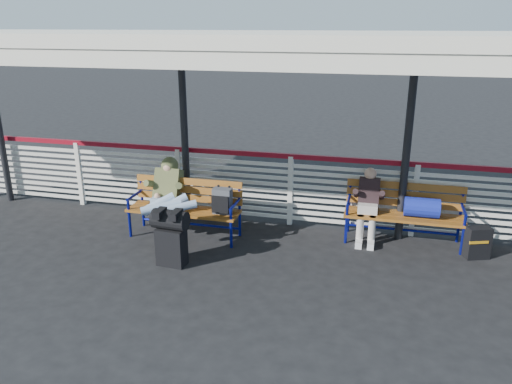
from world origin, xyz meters
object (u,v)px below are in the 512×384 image
(bench_right, at_px, (411,208))
(traveler_man, at_px, (167,200))
(suitcase_side, at_px, (477,243))
(bench_left, at_px, (194,202))
(companion_person, at_px, (368,204))
(luggage_stack, at_px, (171,235))

(bench_right, height_order, traveler_man, traveler_man)
(suitcase_side, bearing_deg, bench_left, 163.50)
(bench_right, xyz_separation_m, traveler_man, (-3.63, -0.94, 0.13))
(companion_person, height_order, suitcase_side, companion_person)
(bench_right, bearing_deg, companion_person, -175.83)
(bench_right, relative_size, companion_person, 1.57)
(bench_right, height_order, companion_person, companion_person)
(bench_left, relative_size, bench_right, 1.00)
(bench_left, height_order, suitcase_side, bench_left)
(bench_right, bearing_deg, traveler_man, -165.47)
(companion_person, distance_m, suitcase_side, 1.66)
(luggage_stack, distance_m, traveler_man, 0.81)
(bench_right, xyz_separation_m, companion_person, (-0.65, -0.05, 0.02))
(luggage_stack, relative_size, companion_person, 0.72)
(luggage_stack, height_order, bench_right, bench_right)
(traveler_man, height_order, companion_person, traveler_man)
(traveler_man, relative_size, suitcase_side, 3.44)
(suitcase_side, bearing_deg, luggage_stack, 177.06)
(luggage_stack, distance_m, suitcase_side, 4.44)
(luggage_stack, bearing_deg, traveler_man, 120.99)
(luggage_stack, height_order, bench_left, bench_left)
(companion_person, bearing_deg, suitcase_side, -9.43)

